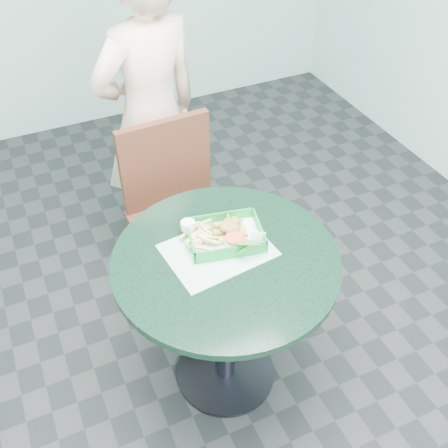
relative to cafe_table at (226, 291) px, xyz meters
name	(u,v)px	position (x,y,z in m)	size (l,w,h in m)	color
floor	(225,372)	(0.00, 0.00, -0.58)	(4.00, 5.00, 0.02)	#303335
cafe_table	(226,291)	(0.00, 0.00, 0.00)	(0.85, 0.85, 0.75)	#2C2C37
dining_chair	(176,204)	(0.03, 0.64, -0.05)	(0.45, 0.45, 0.93)	#361E10
diner_person	(150,105)	(0.05, 1.00, 0.30)	(0.64, 0.42, 1.77)	beige
placemat	(218,254)	(-0.01, 0.05, 0.17)	(0.38, 0.29, 0.00)	#98D5C6
food_basket	(225,241)	(0.04, 0.08, 0.19)	(0.28, 0.20, 0.06)	#0E882C
crab_sandwich	(229,232)	(0.06, 0.09, 0.22)	(0.12, 0.12, 0.07)	gold
fries_pile	(201,242)	(-0.06, 0.09, 0.21)	(0.12, 0.13, 0.05)	#D6C87D
sauce_ramekin	(187,234)	(-0.09, 0.15, 0.22)	(0.06, 0.06, 0.03)	white
garnish_cup	(240,244)	(0.07, 0.02, 0.21)	(0.11, 0.11, 0.05)	white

